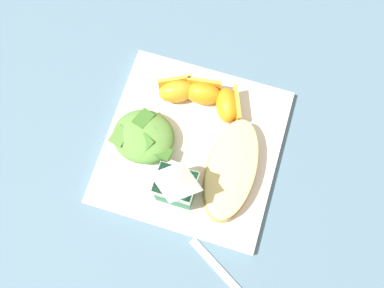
{
  "coord_description": "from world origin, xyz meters",
  "views": [
    {
      "loc": [
        -0.05,
        0.18,
        0.67
      ],
      "look_at": [
        0.0,
        0.0,
        0.03
      ],
      "focal_mm": 39.04,
      "sensor_mm": 36.0,
      "label": 1
    }
  ],
  "objects_px": {
    "green_salad_pile": "(144,137)",
    "milk_carton": "(177,186)",
    "white_plate": "(192,147)",
    "orange_wedge_rear": "(177,90)",
    "orange_wedge_front": "(228,105)",
    "orange_wedge_middle": "(203,92)",
    "cheesy_pizza_bread": "(231,170)"
  },
  "relations": [
    {
      "from": "cheesy_pizza_bread",
      "to": "green_salad_pile",
      "type": "height_order",
      "value": "green_salad_pile"
    },
    {
      "from": "green_salad_pile",
      "to": "milk_carton",
      "type": "height_order",
      "value": "milk_carton"
    },
    {
      "from": "cheesy_pizza_bread",
      "to": "orange_wedge_middle",
      "type": "relative_size",
      "value": 2.66
    },
    {
      "from": "white_plate",
      "to": "orange_wedge_rear",
      "type": "distance_m",
      "value": 0.1
    },
    {
      "from": "cheesy_pizza_bread",
      "to": "orange_wedge_middle",
      "type": "distance_m",
      "value": 0.14
    },
    {
      "from": "cheesy_pizza_bread",
      "to": "green_salad_pile",
      "type": "relative_size",
      "value": 1.66
    },
    {
      "from": "orange_wedge_front",
      "to": "orange_wedge_middle",
      "type": "xyz_separation_m",
      "value": [
        0.05,
        -0.01,
        0.0
      ]
    },
    {
      "from": "cheesy_pizza_bread",
      "to": "orange_wedge_front",
      "type": "xyz_separation_m",
      "value": [
        0.03,
        -0.1,
        0.0
      ]
    },
    {
      "from": "orange_wedge_front",
      "to": "orange_wedge_middle",
      "type": "bearing_deg",
      "value": -12.13
    },
    {
      "from": "cheesy_pizza_bread",
      "to": "milk_carton",
      "type": "distance_m",
      "value": 0.1
    },
    {
      "from": "orange_wedge_middle",
      "to": "orange_wedge_front",
      "type": "bearing_deg",
      "value": 167.87
    },
    {
      "from": "milk_carton",
      "to": "orange_wedge_front",
      "type": "height_order",
      "value": "milk_carton"
    },
    {
      "from": "orange_wedge_front",
      "to": "orange_wedge_rear",
      "type": "xyz_separation_m",
      "value": [
        0.09,
        -0.0,
        0.0
      ]
    },
    {
      "from": "orange_wedge_middle",
      "to": "orange_wedge_rear",
      "type": "distance_m",
      "value": 0.04
    },
    {
      "from": "green_salad_pile",
      "to": "orange_wedge_rear",
      "type": "xyz_separation_m",
      "value": [
        -0.03,
        -0.09,
        -0.0
      ]
    },
    {
      "from": "white_plate",
      "to": "orange_wedge_middle",
      "type": "relative_size",
      "value": 4.35
    },
    {
      "from": "white_plate",
      "to": "cheesy_pizza_bread",
      "type": "bearing_deg",
      "value": 160.86
    },
    {
      "from": "milk_carton",
      "to": "orange_wedge_front",
      "type": "bearing_deg",
      "value": -102.92
    },
    {
      "from": "white_plate",
      "to": "cheesy_pizza_bread",
      "type": "xyz_separation_m",
      "value": [
        -0.07,
        0.02,
        0.03
      ]
    },
    {
      "from": "milk_carton",
      "to": "orange_wedge_rear",
      "type": "xyz_separation_m",
      "value": [
        0.05,
        -0.16,
        -0.04
      ]
    },
    {
      "from": "orange_wedge_front",
      "to": "orange_wedge_middle",
      "type": "relative_size",
      "value": 1.07
    },
    {
      "from": "milk_carton",
      "to": "orange_wedge_rear",
      "type": "relative_size",
      "value": 1.58
    },
    {
      "from": "orange_wedge_front",
      "to": "green_salad_pile",
      "type": "bearing_deg",
      "value": 38.52
    },
    {
      "from": "orange_wedge_middle",
      "to": "orange_wedge_rear",
      "type": "xyz_separation_m",
      "value": [
        0.04,
        0.01,
        0.0
      ]
    },
    {
      "from": "green_salad_pile",
      "to": "milk_carton",
      "type": "relative_size",
      "value": 0.94
    },
    {
      "from": "orange_wedge_middle",
      "to": "milk_carton",
      "type": "bearing_deg",
      "value": 93.11
    },
    {
      "from": "white_plate",
      "to": "milk_carton",
      "type": "distance_m",
      "value": 0.11
    },
    {
      "from": "milk_carton",
      "to": "orange_wedge_middle",
      "type": "xyz_separation_m",
      "value": [
        0.01,
        -0.17,
        -0.04
      ]
    },
    {
      "from": "cheesy_pizza_bread",
      "to": "orange_wedge_front",
      "type": "bearing_deg",
      "value": -71.77
    },
    {
      "from": "milk_carton",
      "to": "orange_wedge_front",
      "type": "distance_m",
      "value": 0.17
    },
    {
      "from": "green_salad_pile",
      "to": "milk_carton",
      "type": "xyz_separation_m",
      "value": [
        -0.08,
        0.07,
        0.04
      ]
    },
    {
      "from": "cheesy_pizza_bread",
      "to": "orange_wedge_front",
      "type": "relative_size",
      "value": 2.48
    }
  ]
}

